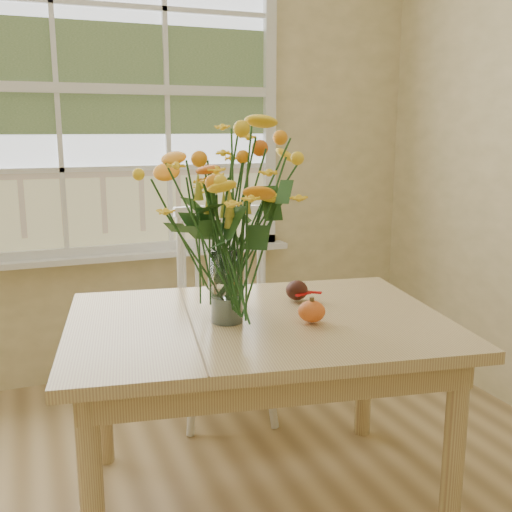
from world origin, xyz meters
name	(u,v)px	position (x,y,z in m)	size (l,w,h in m)	color
wall_back	(59,129)	(0.00, 2.25, 1.35)	(4.00, 0.02, 2.70)	#CBBB81
window	(56,92)	(0.00, 2.21, 1.53)	(2.42, 0.12, 1.74)	silver
dining_table	(258,343)	(0.55, 0.90, 0.61)	(1.44, 1.13, 0.70)	tan
windsor_chair	(224,302)	(0.67, 1.65, 0.54)	(0.53, 0.51, 0.97)	white
flower_vase	(226,215)	(0.44, 0.90, 1.07)	(0.52, 0.52, 0.62)	white
pumpkin	(312,312)	(0.70, 0.78, 0.74)	(0.09, 0.09, 0.07)	#EA561B
turkey_figurine	(230,296)	(0.50, 1.05, 0.75)	(0.10, 0.08, 0.11)	#CCB78C
dark_gourd	(297,291)	(0.77, 1.04, 0.74)	(0.13, 0.09, 0.08)	#38160F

